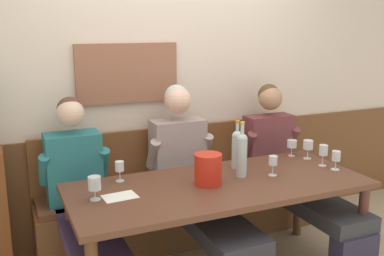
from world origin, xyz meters
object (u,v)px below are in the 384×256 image
wine_glass_near_bucket (292,145)px  wine_bottle_clear_water (242,153)px  person_left_seat (195,181)px  ice_bucket (208,169)px  wine_bottle_green_tall (237,148)px  wine_glass_by_bottle (120,167)px  wall_bench (181,208)px  wine_glass_mid_right (273,162)px  dining_table (219,194)px  wine_glass_center_front (323,151)px  wine_glass_left_end (95,184)px  person_center_right_seat (83,200)px  wine_glass_center_rear (336,157)px  wine_glass_mid_left (308,145)px  person_right_seat (293,171)px

wine_glass_near_bucket → wine_bottle_clear_water: bearing=-156.2°
person_left_seat → wine_bottle_clear_water: (0.24, -0.27, 0.26)m
person_left_seat → ice_bucket: size_ratio=6.26×
wine_bottle_green_tall → wine_glass_by_bottle: size_ratio=2.59×
wall_bench → wine_glass_near_bucket: bearing=-22.7°
wall_bench → wine_glass_mid_right: wall_bench is taller
wine_glass_mid_right → wine_bottle_clear_water: bearing=161.0°
dining_table → ice_bucket: bearing=172.6°
wine_bottle_green_tall → wine_glass_center_front: wine_bottle_green_tall is taller
wine_glass_left_end → person_center_right_seat: bearing=95.2°
wine_glass_left_end → wine_glass_center_rear: (1.75, -0.13, -0.00)m
wine_glass_near_bucket → wine_glass_by_bottle: size_ratio=0.94×
dining_table → wine_glass_by_bottle: size_ratio=14.46×
ice_bucket → wine_glass_center_front: bearing=0.8°
person_left_seat → wine_bottle_green_tall: bearing=-17.4°
wine_glass_near_bucket → wine_glass_by_bottle: (-1.44, -0.03, 0.01)m
wall_bench → wine_glass_by_bottle: wall_bench is taller
wine_glass_left_end → wine_bottle_green_tall: bearing=10.2°
wine_glass_near_bucket → wine_glass_center_rear: (0.08, -0.43, 0.00)m
wall_bench → ice_bucket: (-0.08, -0.68, 0.55)m
wine_glass_by_bottle → wine_glass_mid_left: wine_glass_mid_left is taller
wine_glass_left_end → wine_glass_center_rear: 1.75m
wine_bottle_green_tall → person_right_seat: bearing=6.2°
wine_glass_by_bottle → wine_glass_center_front: wine_glass_center_front is taller
ice_bucket → wine_glass_by_bottle: (-0.53, 0.30, -0.00)m
wine_glass_left_end → wine_glass_center_rear: wine_glass_left_end is taller
wine_glass_near_bucket → wine_glass_center_front: size_ratio=0.81×
ice_bucket → wine_glass_center_front: size_ratio=1.29×
wine_glass_left_end → wine_glass_mid_left: 1.74m
ice_bucket → wall_bench: bearing=83.1°
wall_bench → dining_table: bearing=-90.0°
person_center_right_seat → wine_bottle_clear_water: (1.06, -0.26, 0.28)m
person_left_seat → wine_bottle_clear_water: bearing=-48.6°
dining_table → person_center_right_seat: bearing=159.2°
ice_bucket → wine_glass_by_bottle: ice_bucket is taller
wine_glass_center_rear → wall_bench: bearing=139.7°
wine_bottle_clear_water → wall_bench: bearing=108.0°
wall_bench → person_left_seat: 0.51m
person_right_seat → wine_glass_by_bottle: 1.45m
person_center_right_seat → wine_bottle_clear_water: person_center_right_seat is taller
wine_glass_by_bottle → wine_glass_mid_right: size_ratio=0.98×
wine_glass_mid_left → dining_table: bearing=-166.3°
person_left_seat → wine_glass_mid_right: person_left_seat is taller
person_right_seat → wine_bottle_green_tall: (-0.56, -0.06, 0.27)m
person_right_seat → wine_glass_center_rear: (0.09, -0.39, 0.21)m
person_left_seat → person_right_seat: (0.86, -0.03, -0.03)m
wall_bench → wine_glass_center_front: bearing=-36.7°
wine_glass_mid_right → wine_glass_center_front: bearing=4.3°
person_center_right_seat → wine_glass_center_front: person_center_right_seat is taller
person_center_right_seat → wine_glass_mid_right: size_ratio=8.97×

